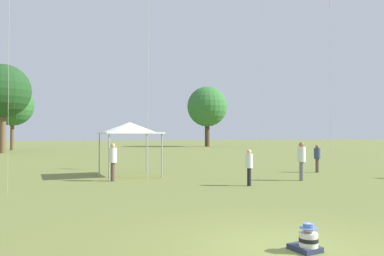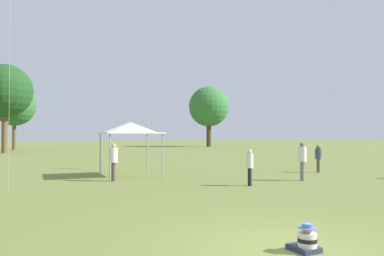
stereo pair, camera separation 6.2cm
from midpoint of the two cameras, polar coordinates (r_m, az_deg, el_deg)
name	(u,v)px [view 1 (the left image)]	position (r m, az deg, el deg)	size (l,w,h in m)	color
ground_plane	(283,249)	(7.78, 13.43, -17.50)	(300.00, 300.00, 0.00)	olive
seated_toddler	(307,240)	(7.67, 16.94, -16.04)	(0.49, 0.59, 0.55)	#282D47
person_standing_1	(249,164)	(16.47, 8.58, -5.45)	(0.45, 0.45, 1.58)	black
person_standing_2	(301,158)	(18.91, 16.26, -4.36)	(0.52, 0.52, 1.86)	slate
person_standing_4	(113,159)	(18.33, -12.07, -4.58)	(0.53, 0.53, 1.81)	brown
person_standing_5	(317,156)	(23.30, 18.46, -4.07)	(0.46, 0.46, 1.63)	brown
canopy_tent	(130,128)	(20.26, -9.59, -0.04)	(3.10, 3.10, 2.89)	white
distant_tree_0	(207,107)	(72.00, 2.30, 3.25)	(7.68, 7.68, 11.54)	#473323
distant_tree_1	(3,91)	(51.60, -26.86, 5.05)	(6.53, 6.53, 10.93)	brown
distant_tree_2	(12,105)	(60.70, -25.71, 3.12)	(6.00, 6.00, 9.57)	brown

